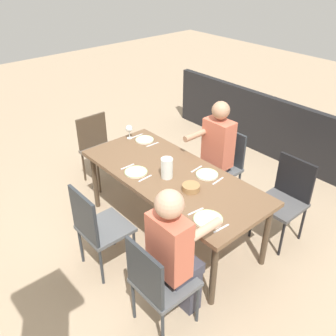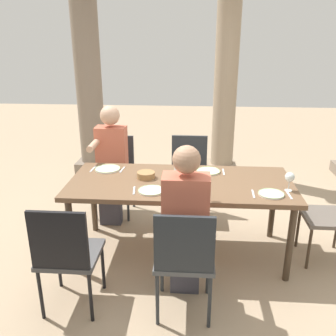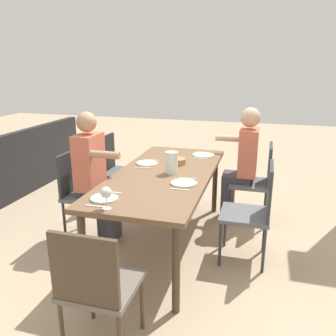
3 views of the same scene
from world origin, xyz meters
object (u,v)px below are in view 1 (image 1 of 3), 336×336
at_px(dining_table, 172,179).
at_px(plate_1, 207,174).
at_px(chair_west_north, 157,281).
at_px(chair_head_east, 98,146).
at_px(diner_man_white, 214,154).
at_px(chair_mid_south, 223,163).
at_px(water_pitcher, 167,169).
at_px(chair_west_south, 286,196).
at_px(plate_3, 145,140).
at_px(chair_mid_north, 97,226).
at_px(wine_glass_3, 129,129).
at_px(plate_0, 208,219).
at_px(bread_basket, 191,188).
at_px(plate_2, 136,172).
at_px(diner_woman_green, 175,252).

bearing_deg(dining_table, plate_1, -133.87).
relative_size(chair_west_north, plate_1, 4.00).
distance_m(chair_head_east, diner_man_white, 1.57).
relative_size(chair_mid_south, water_pitcher, 4.34).
bearing_deg(chair_head_east, chair_west_south, -158.94).
bearing_deg(plate_1, plate_3, 0.13).
height_order(chair_mid_north, wine_glass_3, chair_mid_north).
relative_size(chair_mid_north, chair_mid_south, 1.02).
distance_m(diner_man_white, plate_0, 1.25).
relative_size(plate_0, bread_basket, 1.50).
relative_size(chair_mid_north, plate_3, 4.27).
height_order(dining_table, plate_1, plate_1).
bearing_deg(plate_2, plate_1, -134.69).
distance_m(dining_table, chair_west_north, 1.20).
xyz_separation_m(chair_mid_south, water_pitcher, (-0.07, 0.95, 0.32)).
height_order(diner_man_white, plate_2, diner_man_white).
bearing_deg(chair_mid_north, diner_woman_green, -167.89).
bearing_deg(chair_west_south, chair_head_east, 21.06).
height_order(diner_woman_green, plate_0, diner_woman_green).
distance_m(chair_west_south, plate_1, 0.87).
bearing_deg(plate_0, chair_west_south, -93.26).
distance_m(chair_west_north, chair_head_east, 2.43).
relative_size(chair_head_east, plate_0, 3.49).
xyz_separation_m(diner_man_white, bread_basket, (-0.40, 0.75, 0.08)).
xyz_separation_m(diner_man_white, water_pitcher, (-0.07, 0.77, 0.15)).
bearing_deg(plate_1, bread_basket, 105.35).
distance_m(diner_woman_green, diner_man_white, 1.64).
bearing_deg(chair_mid_south, plate_2, 80.00).
distance_m(dining_table, plate_3, 0.82).
bearing_deg(chair_west_north, plate_1, -63.37).
bearing_deg(water_pitcher, plate_0, 166.49).
bearing_deg(dining_table, chair_mid_south, -85.74).
distance_m(diner_man_white, water_pitcher, 0.79).
bearing_deg(chair_west_south, chair_west_north, 90.00).
bearing_deg(bread_basket, plate_1, -74.65).
height_order(diner_man_white, wine_glass_3, diner_man_white).
bearing_deg(chair_mid_north, plate_1, -105.38).
height_order(chair_mid_north, chair_head_east, chair_mid_north).
bearing_deg(dining_table, bread_basket, 170.82).
height_order(diner_man_white, plate_0, diner_man_white).
relative_size(plate_3, bread_basket, 1.29).
xyz_separation_m(chair_head_east, plate_3, (-0.68, -0.25, 0.26)).
distance_m(chair_west_north, chair_mid_north, 0.88).
bearing_deg(plate_3, plate_0, 161.65).
xyz_separation_m(chair_west_north, chair_mid_north, (0.88, 0.00, 0.00)).
height_order(dining_table, water_pitcher, water_pitcher).
xyz_separation_m(chair_mid_south, plate_0, (-0.81, 1.12, 0.24)).
height_order(plate_2, bread_basket, bread_basket).
xyz_separation_m(chair_mid_south, diner_man_white, (0.00, 0.17, 0.18)).
relative_size(chair_west_north, chair_mid_north, 0.98).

